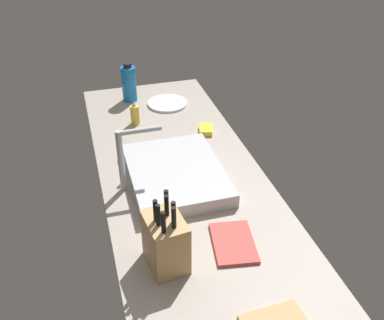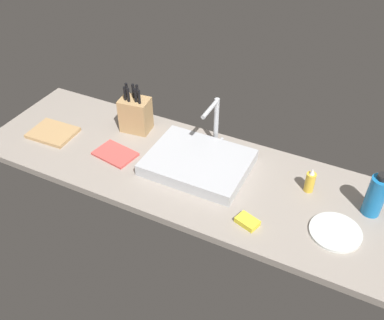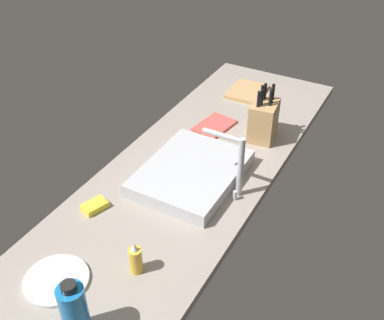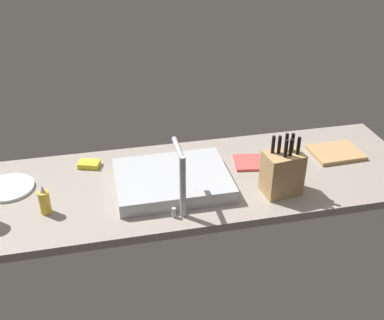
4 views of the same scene
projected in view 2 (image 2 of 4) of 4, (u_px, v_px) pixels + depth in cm
name	position (u px, v px, depth cm)	size (l,w,h in cm)	color
countertop_slab	(182.00, 170.00, 199.83)	(199.82, 64.43, 3.50)	gray
sink_basin	(198.00, 162.00, 196.86)	(46.03, 35.53, 5.66)	#B7BABF
faucet	(215.00, 119.00, 201.50)	(5.50, 16.80, 25.60)	#B7BABF
knife_block	(136.00, 114.00, 216.42)	(15.83, 12.54, 24.99)	tan
cutting_board	(53.00, 133.00, 218.27)	(22.36, 17.47, 1.80)	tan
soap_bottle	(310.00, 181.00, 183.48)	(4.29, 4.29, 12.10)	gold
water_bottle	(376.00, 195.00, 170.53)	(7.59, 7.59, 20.47)	#1970B7
dinner_plate	(335.00, 232.00, 167.48)	(20.55, 20.55, 1.20)	silver
dish_towel	(115.00, 154.00, 205.35)	(19.46, 13.33, 1.20)	#CC4C47
dish_sponge	(247.00, 221.00, 170.89)	(9.00, 6.00, 2.40)	yellow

